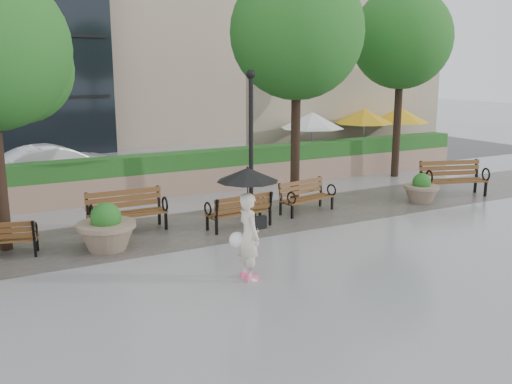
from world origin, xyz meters
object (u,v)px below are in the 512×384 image
bench_0 (0,246)px  lamppost (251,155)px  bench_3 (307,203)px  planter_left (107,232)px  bench_1 (127,220)px  car_right (57,165)px  planter_right (421,191)px  bench_4 (453,186)px  bench_2 (239,218)px  pedestrian (248,212)px

bench_0 → lamppost: 6.45m
bench_3 → planter_left: planter_left is taller
bench_1 → bench_3: size_ratio=1.10×
lamppost → car_right: bearing=117.8°
planter_left → planter_right: bearing=0.3°
planter_left → bench_3: bearing=6.4°
bench_3 → bench_4: 5.31m
bench_2 → lamppost: (0.68, 0.62, 1.49)m
bench_0 → car_right: (2.48, 7.31, 0.47)m
bench_3 → lamppost: (-1.73, 0.11, 1.49)m
bench_4 → bench_1: bearing=-168.2°
bench_1 → planter_right: bench_1 is taller
planter_right → lamppost: lamppost is taller
bench_3 → planter_left: size_ratio=1.35×
bench_4 → planter_right: (-1.51, -0.14, 0.02)m
planter_left → bench_0: bearing=163.6°
planter_left → pedestrian: bearing=-57.2°
bench_3 → planter_left: 5.87m
bench_3 → lamppost: size_ratio=0.44×
bench_0 → bench_1: (2.98, 0.57, 0.06)m
bench_0 → bench_4: size_ratio=0.74×
car_right → pedestrian: 11.16m
bench_0 → bench_1: 3.04m
car_right → lamppost: bearing=-160.4°
planter_right → car_right: bearing=139.6°
bench_4 → lamppost: 7.18m
bench_3 → car_right: size_ratio=0.41×
pedestrian → bench_3: bearing=-43.7°
bench_2 → pedestrian: (-1.45, -3.22, 1.06)m
bench_0 → lamppost: size_ratio=0.41×
lamppost → pedestrian: (-2.13, -3.84, -0.42)m
bench_2 → planter_left: planter_left is taller
lamppost → car_right: (-3.78, 7.18, -1.04)m
planter_right → pedestrian: bearing=-157.8°
bench_1 → car_right: 6.77m
bench_0 → planter_right: bearing=-168.4°
car_right → pedestrian: bearing=-179.7°
bench_0 → planter_left: planter_left is taller
planter_right → bench_4: bearing=5.4°
bench_2 → car_right: car_right is taller
pedestrian → bench_2: bearing=-22.0°
bench_1 → bench_2: 2.81m
lamppost → bench_0: bearing=-178.7°
planter_left → lamppost: 4.38m
planter_left → bench_1: bearing=55.7°
bench_2 → bench_3: (2.41, 0.51, -0.00)m
bench_2 → lamppost: size_ratio=0.43×
bench_3 → planter_right: bearing=-20.5°
car_right → pedestrian: (1.65, -11.02, 0.62)m
bench_4 → car_right: size_ratio=0.51×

